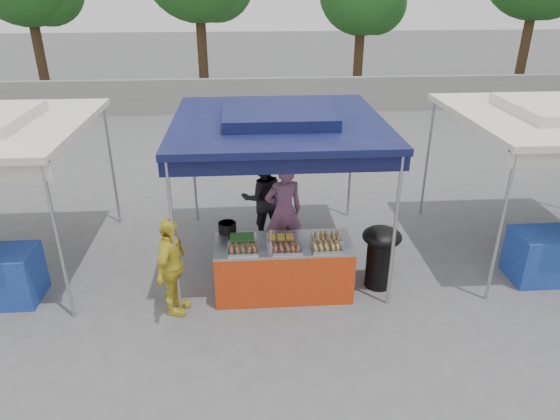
{
  "coord_description": "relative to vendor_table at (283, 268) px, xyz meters",
  "views": [
    {
      "loc": [
        -0.5,
        -6.44,
        4.36
      ],
      "look_at": [
        0.0,
        0.6,
        1.05
      ],
      "focal_mm": 32.0,
      "sensor_mm": 36.0,
      "label": 1
    }
  ],
  "objects": [
    {
      "name": "skewer_cup",
      "position": [
        -0.19,
        -0.12,
        0.47
      ],
      "size": [
        0.08,
        0.08,
        0.1
      ],
      "primitive_type": "cylinder",
      "color": "#A7A6AD",
      "rests_on": "vendor_table"
    },
    {
      "name": "food_tray_br",
      "position": [
        0.64,
        0.05,
        0.46
      ],
      "size": [
        0.42,
        0.3,
        0.07
      ],
      "color": "#B2B2B6",
      "rests_on": "vendor_table"
    },
    {
      "name": "cooking_pot",
      "position": [
        -0.82,
        0.39,
        0.5
      ],
      "size": [
        0.27,
        0.27,
        0.16
      ],
      "primitive_type": "cylinder",
      "color": "black",
      "rests_on": "vendor_table"
    },
    {
      "name": "food_tray_fr",
      "position": [
        0.59,
        -0.24,
        0.46
      ],
      "size": [
        0.42,
        0.3,
        0.07
      ],
      "color": "#B2B2B6",
      "rests_on": "vendor_table"
    },
    {
      "name": "customer_person",
      "position": [
        -1.57,
        -0.37,
        0.31
      ],
      "size": [
        0.55,
        0.92,
        1.46
      ],
      "primitive_type": "imported",
      "rotation": [
        0.0,
        0.0,
        1.33
      ],
      "color": "gold",
      "rests_on": "ground_plane"
    },
    {
      "name": "vendor_woman",
      "position": [
        0.08,
        0.99,
        0.45
      ],
      "size": [
        0.72,
        0.57,
        1.75
      ],
      "primitive_type": "imported",
      "rotation": [
        0.0,
        0.0,
        3.4
      ],
      "color": "#7A4D6D",
      "rests_on": "ground_plane"
    },
    {
      "name": "wok_burner",
      "position": [
        1.48,
        0.08,
        0.16
      ],
      "size": [
        0.59,
        0.59,
        0.99
      ],
      "rotation": [
        0.0,
        0.0,
        -0.12
      ],
      "color": "black",
      "rests_on": "ground_plane"
    },
    {
      "name": "food_tray_bm",
      "position": [
        -0.03,
        0.08,
        0.46
      ],
      "size": [
        0.42,
        0.3,
        0.07
      ],
      "color": "#B2B2B6",
      "rests_on": "vendor_table"
    },
    {
      "name": "crate_stacked",
      "position": [
        0.29,
        0.63,
        -0.01
      ],
      "size": [
        0.44,
        0.31,
        0.26
      ],
      "primitive_type": "cube",
      "color": "navy",
      "rests_on": "crate_right"
    },
    {
      "name": "helper_man",
      "position": [
        -0.23,
        1.81,
        0.36
      ],
      "size": [
        0.86,
        0.72,
        1.57
      ],
      "primitive_type": "imported",
      "rotation": [
        0.0,
        0.0,
        3.33
      ],
      "color": "black",
      "rests_on": "ground_plane"
    },
    {
      "name": "main_canopy",
      "position": [
        0.0,
        1.07,
        1.94
      ],
      "size": [
        3.2,
        3.2,
        2.57
      ],
      "color": "#A7A6AD",
      "rests_on": "ground_plane"
    },
    {
      "name": "vendor_table",
      "position": [
        0.0,
        0.0,
        0.0
      ],
      "size": [
        2.0,
        0.8,
        0.85
      ],
      "color": "#AC320F",
      "rests_on": "ground_plane"
    },
    {
      "name": "food_tray_bl",
      "position": [
        -0.6,
        0.11,
        0.46
      ],
      "size": [
        0.42,
        0.3,
        0.07
      ],
      "color": "#B2B2B6",
      "rests_on": "vendor_table"
    },
    {
      "name": "crate_right",
      "position": [
        0.29,
        0.63,
        -0.28
      ],
      "size": [
        0.47,
        0.33,
        0.28
      ],
      "primitive_type": "cube",
      "color": "navy",
      "rests_on": "ground_plane"
    },
    {
      "name": "food_tray_fl",
      "position": [
        -0.58,
        -0.23,
        0.46
      ],
      "size": [
        0.42,
        0.3,
        0.07
      ],
      "color": "#B2B2B6",
      "rests_on": "vendor_table"
    },
    {
      "name": "back_wall",
      "position": [
        0.0,
        11.1,
        0.17
      ],
      "size": [
        40.0,
        0.25,
        1.2
      ],
      "primitive_type": "cube",
      "color": "slate",
      "rests_on": "ground_plane"
    },
    {
      "name": "crate_left",
      "position": [
        -0.41,
        0.77,
        -0.28
      ],
      "size": [
        0.5,
        0.35,
        0.3
      ],
      "primitive_type": "cube",
      "color": "navy",
      "rests_on": "ground_plane"
    },
    {
      "name": "ground_plane",
      "position": [
        0.0,
        0.1,
        -0.43
      ],
      "size": [
        80.0,
        80.0,
        0.0
      ],
      "primitive_type": "plane",
      "color": "#505052"
    },
    {
      "name": "food_tray_fm",
      "position": [
        0.03,
        -0.24,
        0.46
      ],
      "size": [
        0.42,
        0.3,
        0.07
      ],
      "color": "#B2B2B6",
      "rests_on": "vendor_table"
    }
  ]
}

